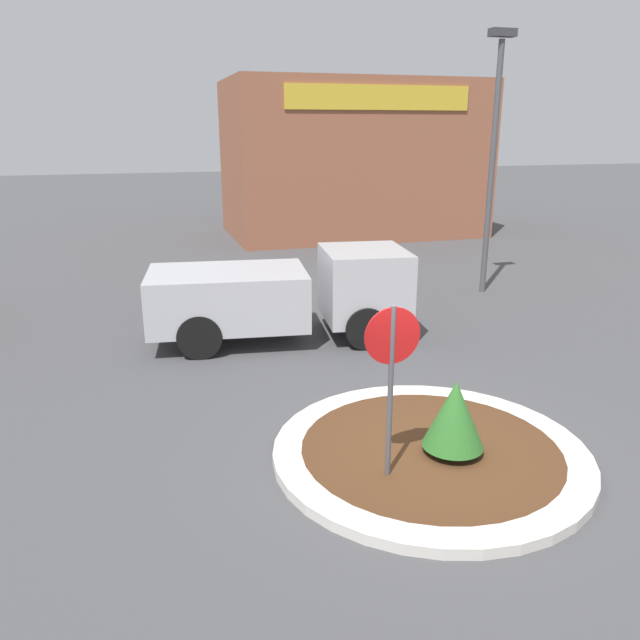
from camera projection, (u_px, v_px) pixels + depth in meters
name	position (u px, v px, depth m)	size (l,w,h in m)	color
ground_plane	(430.00, 457.00, 8.96)	(120.00, 120.00, 0.00)	#474749
traffic_island	(430.00, 452.00, 8.94)	(4.51, 4.51, 0.15)	beige
stop_sign	(391.00, 363.00, 7.78)	(0.74, 0.07, 2.47)	#4C4C51
island_shrub	(455.00, 414.00, 8.60)	(0.86, 0.86, 1.08)	brown
utility_truck	(283.00, 293.00, 13.68)	(5.82, 2.78, 1.96)	#B2B2B7
storefront_building	(352.00, 159.00, 26.87)	(10.54, 6.07, 6.39)	#93563D
light_pole	(494.00, 146.00, 16.75)	(0.70, 0.30, 6.93)	#4C4C51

